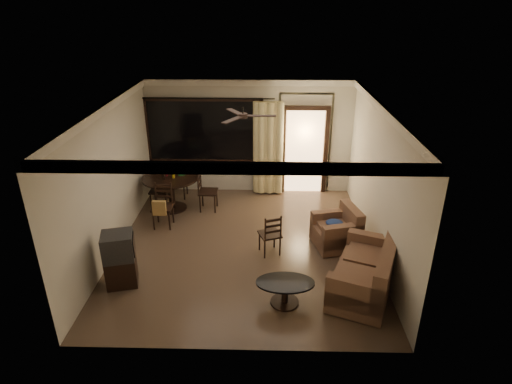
{
  "coord_description": "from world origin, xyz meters",
  "views": [
    {
      "loc": [
        0.41,
        -7.3,
        4.52
      ],
      "look_at": [
        0.22,
        0.2,
        1.1
      ],
      "focal_mm": 30.0,
      "sensor_mm": 36.0,
      "label": 1
    }
  ],
  "objects_px": {
    "dining_table": "(171,184)",
    "armchair": "(338,231)",
    "dining_chair_west": "(161,197)",
    "dining_chair_south": "(163,214)",
    "coffee_table": "(285,289)",
    "dining_chair_east": "(208,198)",
    "tv_cabinet": "(120,259)",
    "side_chair": "(270,241)",
    "sofa": "(368,274)",
    "dining_chair_north": "(178,186)"
  },
  "relations": [
    {
      "from": "dining_chair_west",
      "to": "tv_cabinet",
      "type": "height_order",
      "value": "tv_cabinet"
    },
    {
      "from": "tv_cabinet",
      "to": "dining_table",
      "type": "bearing_deg",
      "value": 69.84
    },
    {
      "from": "sofa",
      "to": "coffee_table",
      "type": "height_order",
      "value": "sofa"
    },
    {
      "from": "dining_chair_south",
      "to": "coffee_table",
      "type": "distance_m",
      "value": 3.55
    },
    {
      "from": "tv_cabinet",
      "to": "coffee_table",
      "type": "height_order",
      "value": "tv_cabinet"
    },
    {
      "from": "dining_chair_east",
      "to": "side_chair",
      "type": "relative_size",
      "value": 1.1
    },
    {
      "from": "tv_cabinet",
      "to": "armchair",
      "type": "relative_size",
      "value": 1.0
    },
    {
      "from": "sofa",
      "to": "dining_chair_north",
      "type": "bearing_deg",
      "value": 158.56
    },
    {
      "from": "dining_chair_south",
      "to": "side_chair",
      "type": "xyz_separation_m",
      "value": [
        2.29,
        -1.01,
        -0.05
      ]
    },
    {
      "from": "dining_chair_west",
      "to": "coffee_table",
      "type": "relative_size",
      "value": 1.01
    },
    {
      "from": "coffee_table",
      "to": "dining_chair_south",
      "type": "bearing_deg",
      "value": 135.3
    },
    {
      "from": "sofa",
      "to": "side_chair",
      "type": "xyz_separation_m",
      "value": [
        -1.61,
        1.16,
        -0.1
      ]
    },
    {
      "from": "dining_table",
      "to": "armchair",
      "type": "distance_m",
      "value": 3.95
    },
    {
      "from": "dining_chair_west",
      "to": "tv_cabinet",
      "type": "xyz_separation_m",
      "value": [
        -0.01,
        -2.91,
        0.21
      ]
    },
    {
      "from": "dining_table",
      "to": "tv_cabinet",
      "type": "distance_m",
      "value": 2.91
    },
    {
      "from": "dining_table",
      "to": "armchair",
      "type": "bearing_deg",
      "value": -23.36
    },
    {
      "from": "sofa",
      "to": "coffee_table",
      "type": "relative_size",
      "value": 1.99
    },
    {
      "from": "dining_chair_east",
      "to": "armchair",
      "type": "height_order",
      "value": "dining_chair_east"
    },
    {
      "from": "dining_chair_north",
      "to": "coffee_table",
      "type": "height_order",
      "value": "dining_chair_north"
    },
    {
      "from": "dining_chair_north",
      "to": "side_chair",
      "type": "xyz_separation_m",
      "value": [
        2.25,
        -2.51,
        -0.03
      ]
    },
    {
      "from": "side_chair",
      "to": "sofa",
      "type": "bearing_deg",
      "value": 124.31
    },
    {
      "from": "dining_chair_west",
      "to": "dining_chair_east",
      "type": "height_order",
      "value": "same"
    },
    {
      "from": "sofa",
      "to": "armchair",
      "type": "bearing_deg",
      "value": 122.27
    },
    {
      "from": "dining_table",
      "to": "sofa",
      "type": "relative_size",
      "value": 0.69
    },
    {
      "from": "dining_chair_south",
      "to": "side_chair",
      "type": "bearing_deg",
      "value": -22.3
    },
    {
      "from": "dining_chair_east",
      "to": "side_chair",
      "type": "xyz_separation_m",
      "value": [
        1.43,
        -1.84,
        -0.03
      ]
    },
    {
      "from": "tv_cabinet",
      "to": "dining_chair_west",
      "type": "bearing_deg",
      "value": 75.26
    },
    {
      "from": "dining_chair_north",
      "to": "armchair",
      "type": "xyz_separation_m",
      "value": [
        3.59,
        -2.21,
        0.05
      ]
    },
    {
      "from": "dining_chair_south",
      "to": "armchair",
      "type": "relative_size",
      "value": 0.98
    },
    {
      "from": "dining_chair_east",
      "to": "tv_cabinet",
      "type": "relative_size",
      "value": 0.98
    },
    {
      "from": "dining_chair_west",
      "to": "dining_chair_south",
      "type": "xyz_separation_m",
      "value": [
        0.25,
        -0.88,
        0.02
      ]
    },
    {
      "from": "dining_chair_north",
      "to": "armchair",
      "type": "distance_m",
      "value": 4.22
    },
    {
      "from": "dining_chair_north",
      "to": "armchair",
      "type": "relative_size",
      "value": 0.98
    },
    {
      "from": "dining_table",
      "to": "armchair",
      "type": "height_order",
      "value": "dining_table"
    },
    {
      "from": "dining_table",
      "to": "coffee_table",
      "type": "relative_size",
      "value": 1.37
    },
    {
      "from": "dining_table",
      "to": "dining_chair_north",
      "type": "xyz_separation_m",
      "value": [
        0.02,
        0.65,
        -0.35
      ]
    },
    {
      "from": "dining_table",
      "to": "dining_chair_north",
      "type": "height_order",
      "value": "dining_table"
    },
    {
      "from": "dining_chair_south",
      "to": "tv_cabinet",
      "type": "xyz_separation_m",
      "value": [
        -0.26,
        -2.03,
        0.18
      ]
    },
    {
      "from": "dining_chair_south",
      "to": "dining_chair_north",
      "type": "distance_m",
      "value": 1.51
    },
    {
      "from": "armchair",
      "to": "side_chair",
      "type": "distance_m",
      "value": 1.38
    },
    {
      "from": "dining_table",
      "to": "side_chair",
      "type": "distance_m",
      "value": 2.96
    },
    {
      "from": "dining_table",
      "to": "side_chair",
      "type": "xyz_separation_m",
      "value": [
        2.26,
        -1.87,
        -0.38
      ]
    },
    {
      "from": "dining_chair_south",
      "to": "sofa",
      "type": "height_order",
      "value": "dining_chair_south"
    },
    {
      "from": "dining_chair_west",
      "to": "side_chair",
      "type": "xyz_separation_m",
      "value": [
        2.54,
        -1.89,
        -0.03
      ]
    },
    {
      "from": "dining_chair_west",
      "to": "dining_chair_south",
      "type": "height_order",
      "value": "same"
    },
    {
      "from": "dining_chair_north",
      "to": "tv_cabinet",
      "type": "relative_size",
      "value": 0.98
    },
    {
      "from": "dining_chair_east",
      "to": "sofa",
      "type": "relative_size",
      "value": 0.51
    },
    {
      "from": "dining_chair_east",
      "to": "dining_chair_north",
      "type": "relative_size",
      "value": 1.0
    },
    {
      "from": "dining_chair_south",
      "to": "sofa",
      "type": "xyz_separation_m",
      "value": [
        3.9,
        -2.17,
        0.05
      ]
    },
    {
      "from": "dining_chair_east",
      "to": "side_chair",
      "type": "height_order",
      "value": "dining_chair_east"
    }
  ]
}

